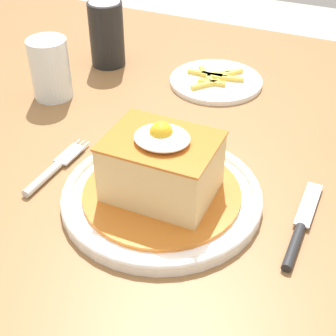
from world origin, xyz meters
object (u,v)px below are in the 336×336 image
at_px(knife, 298,234).
at_px(drinking_glass, 51,73).
at_px(main_plate, 162,195).
at_px(soda_can, 107,34).
at_px(side_plate_fries, 214,80).
at_px(fork, 52,171).

xyz_separation_m(knife, drinking_glass, (-0.47, 0.17, 0.04)).
height_order(main_plate, drinking_glass, drinking_glass).
distance_m(soda_can, drinking_glass, 0.16).
height_order(drinking_glass, side_plate_fries, drinking_glass).
distance_m(main_plate, side_plate_fries, 0.35).
bearing_deg(drinking_glass, side_plate_fries, 33.64).
xyz_separation_m(fork, knife, (0.35, 0.02, 0.00)).
height_order(knife, soda_can, soda_can).
distance_m(knife, drinking_glass, 0.51).
bearing_deg(fork, drinking_glass, 123.62).
relative_size(main_plate, side_plate_fries, 1.55).
bearing_deg(knife, drinking_glass, 159.71).
relative_size(fork, drinking_glass, 1.35).
relative_size(drinking_glass, side_plate_fries, 0.62).
relative_size(main_plate, drinking_glass, 2.51).
xyz_separation_m(main_plate, side_plate_fries, (-0.05, 0.34, -0.00)).
bearing_deg(drinking_glass, main_plate, -31.55).
distance_m(drinking_glass, side_plate_fries, 0.29).
distance_m(knife, soda_can, 0.56).
bearing_deg(soda_can, knife, -36.26).
xyz_separation_m(main_plate, knife, (0.18, 0.01, -0.00)).
height_order(fork, knife, same).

